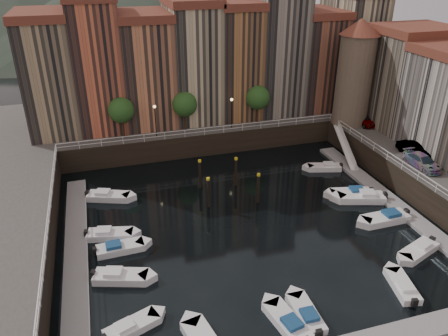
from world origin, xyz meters
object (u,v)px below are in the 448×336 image
object	(u,v)px
corner_tower	(355,71)
boat_left_0	(131,327)
boat_left_1	(120,277)
gangway	(346,145)
car_b	(414,150)
car_c	(422,162)
car_a	(363,120)
mooring_pilings	(225,182)
boat_left_2	(119,248)

from	to	relation	value
corner_tower	boat_left_0	bearing A→B (deg)	-141.76
boat_left_1	gangway	bearing A→B (deg)	45.29
boat_left_0	car_b	distance (m)	36.70
car_c	car_a	bearing A→B (deg)	81.45
mooring_pilings	car_b	xyz separation A→B (m)	(21.78, -2.66, 2.09)
boat_left_0	car_c	world-z (taller)	car_c
mooring_pilings	boat_left_1	size ratio (longest dim) A/B	1.19
boat_left_1	car_b	size ratio (longest dim) A/B	1.06
gangway	car_c	distance (m)	10.62
corner_tower	car_c	size ratio (longest dim) A/B	2.85
mooring_pilings	car_c	world-z (taller)	car_c
corner_tower	boat_left_2	bearing A→B (deg)	-153.85
gangway	car_b	world-z (taller)	car_b
car_b	boat_left_1	bearing A→B (deg)	-168.93
boat_left_0	boat_left_1	world-z (taller)	boat_left_1
corner_tower	gangway	bearing A→B (deg)	-122.80
corner_tower	car_c	world-z (taller)	corner_tower
corner_tower	boat_left_0	world-z (taller)	corner_tower
gangway	boat_left_0	distance (m)	36.30
car_b	car_c	xyz separation A→B (m)	(-1.11, -2.78, -0.04)
boat_left_0	boat_left_2	world-z (taller)	boat_left_2
car_a	car_c	size ratio (longest dim) A/B	0.91
boat_left_1	car_c	world-z (taller)	car_c
gangway	car_c	world-z (taller)	car_c
car_a	boat_left_1	bearing A→B (deg)	-156.16
mooring_pilings	car_a	size ratio (longest dim) A/B	1.27
boat_left_1	car_b	world-z (taller)	car_b
gangway	boat_left_0	xyz separation A→B (m)	(-29.53, -21.05, -1.59)
mooring_pilings	corner_tower	bearing A→B (deg)	23.92
gangway	boat_left_1	size ratio (longest dim) A/B	1.75
boat_left_0	boat_left_1	xyz separation A→B (m)	(-0.32, 5.66, 0.03)
boat_left_0	car_a	bearing A→B (deg)	14.98
boat_left_1	car_b	bearing A→B (deg)	31.51
boat_left_0	car_b	bearing A→B (deg)	1.47
car_c	boat_left_1	bearing A→B (deg)	-174.25
boat_left_2	car_b	xyz separation A→B (m)	(33.86, 4.25, 3.39)
car_b	car_a	bearing A→B (deg)	87.29
boat_left_1	boat_left_2	xyz separation A→B (m)	(0.27, 3.94, -0.02)
corner_tower	gangway	distance (m)	9.86
car_a	car_c	world-z (taller)	car_a
corner_tower	car_b	world-z (taller)	corner_tower
mooring_pilings	boat_left_0	bearing A→B (deg)	-126.09
gangway	car_c	xyz separation A→B (m)	(3.17, -9.98, 1.79)
boat_left_1	boat_left_2	world-z (taller)	boat_left_1
corner_tower	boat_left_0	xyz separation A→B (m)	(-32.43, -25.55, -9.87)
gangway	car_b	bearing A→B (deg)	-59.24
corner_tower	boat_left_1	world-z (taller)	corner_tower
corner_tower	car_b	bearing A→B (deg)	-83.25
mooring_pilings	boat_left_1	xyz separation A→B (m)	(-12.35, -10.85, -1.29)
boat_left_2	car_c	distance (m)	32.95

